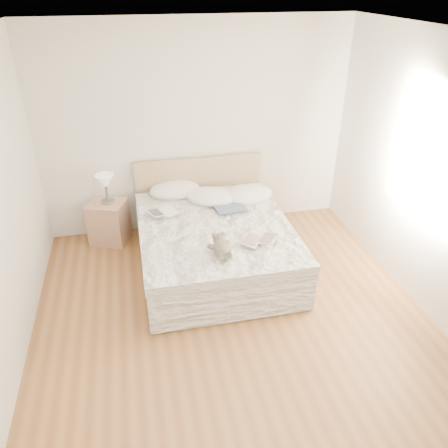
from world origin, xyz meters
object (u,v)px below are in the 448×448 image
Objects in this scene: nightstand at (109,222)px; table_lamp at (105,183)px; teddy_bear at (222,252)px; childrens_book at (260,240)px; photo_book at (163,213)px; bed at (214,242)px.

nightstand is 1.50× the size of table_lamp.
table_lamp reaches higher than teddy_bear.
nightstand is 1.51× the size of childrens_book.
photo_book and childrens_book have the same top height.
photo_book is at bearing -39.59° from nightstand.
teddy_bear reaches higher than nightstand.
table_lamp is at bearing 30.71° from nightstand.
bed is 3.83× the size of nightstand.
photo_book is at bearing -41.60° from table_lamp.
bed reaches higher than table_lamp.
teddy_bear is (-0.06, -0.75, 0.34)m from bed.
childrens_book is at bearing -40.44° from nightstand.
childrens_book is 1.23× the size of teddy_bear.
bed is 5.75× the size of table_lamp.
photo_book is at bearing 176.49° from childrens_book.
bed is 1.56m from table_lamp.
bed is at bearing 161.92° from childrens_book.
teddy_bear is (0.50, -1.01, 0.02)m from photo_book.
childrens_book is at bearing 15.61° from teddy_bear.
photo_book is 1.13m from teddy_bear.
table_lamp is 2.14m from childrens_book.
nightstand is 1.69× the size of photo_book.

